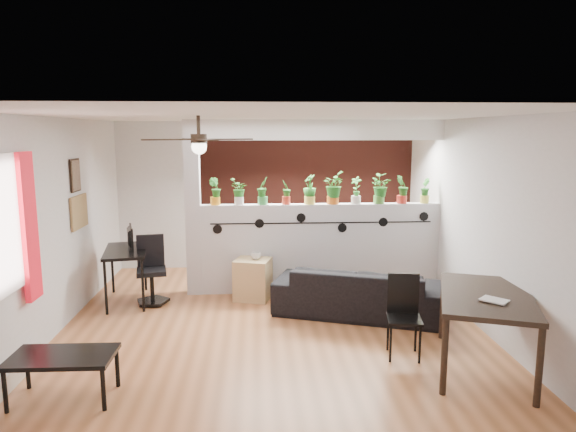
{
  "coord_description": "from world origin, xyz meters",
  "views": [
    {
      "loc": [
        -0.17,
        -6.08,
        2.43
      ],
      "look_at": [
        0.24,
        0.6,
        1.32
      ],
      "focal_mm": 32.0,
      "sensor_mm": 36.0,
      "label": 1
    }
  ],
  "objects": [
    {
      "name": "framed_art",
      "position": [
        -2.58,
        0.9,
        1.85
      ],
      "size": [
        0.03,
        0.34,
        0.44
      ],
      "color": "#8C7259",
      "rests_on": "room_shell"
    },
    {
      "name": "potted_plant_4",
      "position": [
        0.62,
        1.5,
        1.58
      ],
      "size": [
        0.24,
        0.27,
        0.44
      ],
      "color": "#E7D551",
      "rests_on": "partition_wall"
    },
    {
      "name": "ceiling_fan",
      "position": [
        -0.8,
        -0.3,
        2.31
      ],
      "size": [
        1.19,
        1.19,
        0.43
      ],
      "color": "black",
      "rests_on": "room_shell"
    },
    {
      "name": "book",
      "position": [
        2.06,
        -1.5,
        0.81
      ],
      "size": [
        0.3,
        0.3,
        0.02
      ],
      "primitive_type": "imported",
      "rotation": [
        0.0,
        0.0,
        0.76
      ],
      "color": "gray",
      "rests_on": "dining_table"
    },
    {
      "name": "cup",
      "position": [
        -0.18,
        1.16,
        0.65
      ],
      "size": [
        0.14,
        0.14,
        0.11
      ],
      "primitive_type": "imported",
      "rotation": [
        0.0,
        0.0,
        0.02
      ],
      "color": "gray",
      "rests_on": "cube_shelf"
    },
    {
      "name": "brick_panel",
      "position": [
        0.8,
        2.97,
        1.3
      ],
      "size": [
        3.9,
        0.05,
        2.6
      ],
      "primitive_type": "cube",
      "color": "#9D3B2D",
      "rests_on": "ground"
    },
    {
      "name": "sofa",
      "position": [
        1.19,
        0.44,
        0.31
      ],
      "size": [
        2.27,
        1.47,
        0.62
      ],
      "primitive_type": "imported",
      "rotation": [
        0.0,
        0.0,
        2.81
      ],
      "color": "black",
      "rests_on": "ground"
    },
    {
      "name": "pier_column",
      "position": [
        -1.11,
        1.5,
        1.3
      ],
      "size": [
        0.22,
        0.2,
        2.6
      ],
      "primitive_type": "cube",
      "color": "#BCBCC1",
      "rests_on": "ground"
    },
    {
      "name": "dining_table",
      "position": [
        2.16,
        -1.2,
        0.71
      ],
      "size": [
        1.32,
        1.67,
        0.8
      ],
      "color": "black",
      "rests_on": "ground"
    },
    {
      "name": "ceiling_header",
      "position": [
        0.8,
        1.5,
        2.45
      ],
      "size": [
        3.6,
        0.18,
        0.3
      ],
      "primitive_type": "cube",
      "color": "white",
      "rests_on": "room_shell"
    },
    {
      "name": "baseboard_heater",
      "position": [
        -2.54,
        -1.2,
        0.09
      ],
      "size": [
        0.08,
        1.0,
        0.18
      ],
      "primitive_type": "cube",
      "color": "beige",
      "rests_on": "ground"
    },
    {
      "name": "potted_plant_6",
      "position": [
        1.33,
        1.5,
        1.57
      ],
      "size": [
        0.26,
        0.26,
        0.41
      ],
      "color": "silver",
      "rests_on": "partition_wall"
    },
    {
      "name": "monitor",
      "position": [
        -2.04,
        1.31,
        0.86
      ],
      "size": [
        0.3,
        0.13,
        0.17
      ],
      "primitive_type": "imported",
      "rotation": [
        0.0,
        0.0,
        1.85
      ],
      "color": "black",
      "rests_on": "computer_desk"
    },
    {
      "name": "folding_chair",
      "position": [
        1.42,
        -0.81,
        0.53
      ],
      "size": [
        0.41,
        0.41,
        0.89
      ],
      "color": "black",
      "rests_on": "ground"
    },
    {
      "name": "potted_plant_3",
      "position": [
        0.27,
        1.5,
        1.55
      ],
      "size": [
        0.22,
        0.23,
        0.37
      ],
      "color": "red",
      "rests_on": "partition_wall"
    },
    {
      "name": "room_shell",
      "position": [
        0.0,
        0.0,
        1.3
      ],
      "size": [
        6.3,
        7.1,
        2.9
      ],
      "color": "#9B5C32",
      "rests_on": "ground"
    },
    {
      "name": "potted_plant_7",
      "position": [
        1.68,
        1.5,
        1.59
      ],
      "size": [
        0.29,
        0.3,
        0.45
      ],
      "color": "#41802E",
      "rests_on": "partition_wall"
    },
    {
      "name": "potted_plant_2",
      "position": [
        -0.08,
        1.5,
        1.57
      ],
      "size": [
        0.26,
        0.27,
        0.41
      ],
      "color": "green",
      "rests_on": "partition_wall"
    },
    {
      "name": "partition_wall",
      "position": [
        0.8,
        1.5,
        0.68
      ],
      "size": [
        3.6,
        0.18,
        1.35
      ],
      "primitive_type": "cube",
      "color": "#BCBCC1",
      "rests_on": "ground"
    },
    {
      "name": "corkboard",
      "position": [
        -2.58,
        0.95,
        1.35
      ],
      "size": [
        0.03,
        0.6,
        0.45
      ],
      "primitive_type": "cube",
      "color": "olive",
      "rests_on": "room_shell"
    },
    {
      "name": "cube_shelf",
      "position": [
        -0.23,
        1.16,
        0.3
      ],
      "size": [
        0.59,
        0.55,
        0.6
      ],
      "primitive_type": "cube",
      "rotation": [
        0.0,
        0.0,
        -0.28
      ],
      "color": "tan",
      "rests_on": "ground"
    },
    {
      "name": "coffee_table",
      "position": [
        -1.94,
        -1.59,
        0.38
      ],
      "size": [
        0.93,
        0.53,
        0.43
      ],
      "color": "black",
      "rests_on": "ground"
    },
    {
      "name": "potted_plant_5",
      "position": [
        0.98,
        1.5,
        1.61
      ],
      "size": [
        0.23,
        0.28,
        0.49
      ],
      "color": "#D26218",
      "rests_on": "partition_wall"
    },
    {
      "name": "potted_plant_8",
      "position": [
        2.03,
        1.5,
        1.57
      ],
      "size": [
        0.24,
        0.21,
        0.42
      ],
      "color": "red",
      "rests_on": "partition_wall"
    },
    {
      "name": "vine_decal",
      "position": [
        0.8,
        1.4,
        1.08
      ],
      "size": [
        3.31,
        0.01,
        0.3
      ],
      "color": "black",
      "rests_on": "partition_wall"
    },
    {
      "name": "potted_plant_0",
      "position": [
        -0.78,
        1.5,
        1.57
      ],
      "size": [
        0.24,
        0.21,
        0.41
      ],
      "color": "orange",
      "rests_on": "partition_wall"
    },
    {
      "name": "window_assembly",
      "position": [
        -2.56,
        -1.2,
        1.51
      ],
      "size": [
        0.09,
        1.3,
        1.55
      ],
      "color": "white",
      "rests_on": "room_shell"
    },
    {
      "name": "computer_desk",
      "position": [
        -2.04,
        1.16,
        0.7
      ],
      "size": [
        0.74,
        1.15,
        0.77
      ],
      "color": "black",
      "rests_on": "ground"
    },
    {
      "name": "potted_plant_1",
      "position": [
        -0.43,
        1.5,
        1.56
      ],
      "size": [
        0.22,
        0.24,
        0.39
      ],
      "color": "silver",
      "rests_on": "partition_wall"
    },
    {
      "name": "potted_plant_9",
      "position": [
        2.38,
        1.5,
        1.55
      ],
      "size": [
        0.2,
        0.22,
        0.38
      ],
      "color": "gold",
      "rests_on": "partition_wall"
    },
    {
      "name": "office_chair",
      "position": [
        -1.67,
        1.09,
        0.42
      ],
      "size": [
        0.49,
        0.49,
        0.95
      ],
      "color": "black",
      "rests_on": "ground"
    }
  ]
}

